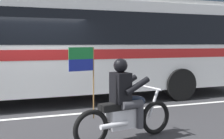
% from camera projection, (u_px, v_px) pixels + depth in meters
% --- Properties ---
extents(ground_plane, '(60.00, 60.00, 0.00)m').
position_uv_depth(ground_plane, '(41.00, 111.00, 7.41)').
color(ground_plane, '#2B2B2D').
extents(sidewalk_curb, '(28.00, 3.80, 0.15)m').
position_uv_depth(sidewalk_curb, '(32.00, 83.00, 12.21)').
color(sidewalk_curb, '#A39E93').
rests_on(sidewalk_curb, ground_plane).
extents(lane_center_stripe, '(26.60, 0.14, 0.01)m').
position_uv_depth(lane_center_stripe, '(43.00, 117.00, 6.84)').
color(lane_center_stripe, silver).
rests_on(lane_center_stripe, ground_plane).
extents(transit_bus, '(13.32, 2.77, 3.22)m').
position_uv_depth(transit_bus, '(60.00, 42.00, 8.58)').
color(transit_bus, white).
rests_on(transit_bus, ground_plane).
extents(motorcycle_with_rider, '(2.16, 0.76, 1.78)m').
position_uv_depth(motorcycle_with_rider, '(125.00, 106.00, 5.11)').
color(motorcycle_with_rider, black).
rests_on(motorcycle_with_rider, ground_plane).
extents(fire_hydrant, '(0.22, 0.30, 0.75)m').
position_uv_depth(fire_hydrant, '(83.00, 75.00, 11.45)').
color(fire_hydrant, red).
rests_on(fire_hydrant, sidewalk_curb).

